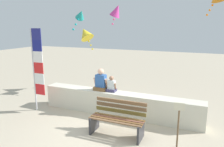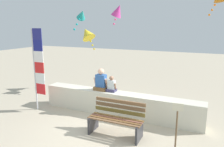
{
  "view_description": "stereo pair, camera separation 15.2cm",
  "coord_description": "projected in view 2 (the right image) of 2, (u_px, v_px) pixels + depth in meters",
  "views": [
    {
      "loc": [
        2.43,
        -4.87,
        2.81
      ],
      "look_at": [
        -0.22,
        1.28,
        1.35
      ],
      "focal_mm": 34.92,
      "sensor_mm": 36.0,
      "label": 1
    },
    {
      "loc": [
        2.57,
        -4.81,
        2.81
      ],
      "look_at": [
        -0.22,
        1.28,
        1.35
      ],
      "focal_mm": 34.92,
      "sensor_mm": 36.0,
      "label": 2
    }
  ],
  "objects": [
    {
      "name": "seawall_ledge",
      "position": [
        118.0,
        104.0,
        6.97
      ],
      "size": [
        5.22,
        0.49,
        0.75
      ],
      "primitive_type": "cube",
      "color": "beige",
      "rests_on": "ground"
    },
    {
      "name": "kite_magenta",
      "position": [
        118.0,
        11.0,
        8.99
      ],
      "size": [
        0.66,
        0.6,
        0.89
      ],
      "color": "#DB3D9E"
    },
    {
      "name": "flag_banner",
      "position": [
        37.0,
        65.0,
        7.11
      ],
      "size": [
        0.42,
        0.05,
        2.74
      ],
      "color": "#B7B7BC",
      "rests_on": "ground"
    },
    {
      "name": "kite_teal",
      "position": [
        82.0,
        15.0,
        8.06
      ],
      "size": [
        0.58,
        0.55,
        0.82
      ],
      "color": "teal"
    },
    {
      "name": "sign_post",
      "position": [
        177.0,
        122.0,
        4.95
      ],
      "size": [
        0.24,
        0.04,
        1.12
      ],
      "color": "brown",
      "rests_on": "ground"
    },
    {
      "name": "ground_plane",
      "position": [
        100.0,
        132.0,
        5.91
      ],
      "size": [
        40.0,
        40.0,
        0.0
      ],
      "primitive_type": "plane",
      "color": "#B5A88F"
    },
    {
      "name": "kite_yellow",
      "position": [
        87.0,
        34.0,
        9.65
      ],
      "size": [
        0.93,
        0.83,
        1.13
      ],
      "color": "yellow"
    },
    {
      "name": "park_bench",
      "position": [
        116.0,
        120.0,
        5.7
      ],
      "size": [
        1.43,
        0.62,
        0.88
      ],
      "color": "brown",
      "rests_on": "ground"
    },
    {
      "name": "person_adult",
      "position": [
        101.0,
        82.0,
        7.12
      ],
      "size": [
        0.47,
        0.35,
        0.72
      ],
      "color": "brown",
      "rests_on": "seawall_ledge"
    },
    {
      "name": "person_child",
      "position": [
        111.0,
        85.0,
        6.98
      ],
      "size": [
        0.33,
        0.24,
        0.51
      ],
      "color": "#363355",
      "rests_on": "seawall_ledge"
    }
  ]
}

